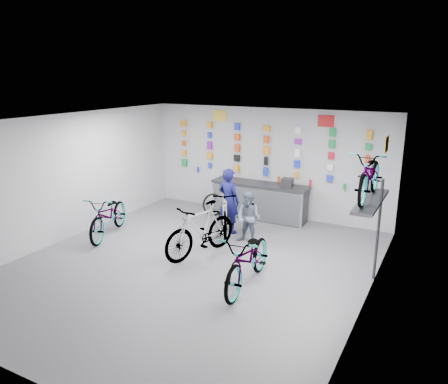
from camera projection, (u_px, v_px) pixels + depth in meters
The scene contains 21 objects.
floor at pixel (191, 265), 9.14m from camera, with size 8.00×8.00×0.00m, color #56565B.
ceiling at pixel (188, 121), 8.35m from camera, with size 8.00×8.00×0.00m, color white.
wall_back at pixel (267, 162), 12.15m from camera, with size 7.00×7.00×0.00m, color #BBBBBE.
wall_front at pixel (14, 275), 5.34m from camera, with size 7.00×7.00×0.00m, color #BBBBBE.
wall_left at pixel (65, 178), 10.34m from camera, with size 8.00×8.00×0.00m, color #BBBBBE.
wall_right at pixel (370, 224), 7.15m from camera, with size 8.00×8.00×0.00m, color #BBBBBE.
counter at pixel (259, 201), 12.03m from camera, with size 2.70×0.66×1.00m.
merch_wall at pixel (267, 152), 12.00m from camera, with size 5.56×0.08×1.57m.
wall_bracket at pixel (372, 206), 8.26m from camera, with size 0.39×1.90×2.00m.
sign_left at pixel (219, 116), 12.50m from camera, with size 0.42×0.02×0.30m, color yellow.
sign_right at pixel (326, 121), 11.09m from camera, with size 0.42×0.02×0.30m, color red.
sign_side at pixel (387, 144), 7.88m from camera, with size 0.02×0.40×0.30m, color yellow.
bike_left at pixel (109, 215), 10.70m from camera, with size 0.70×2.02×1.06m, color gray.
bike_center at pixel (201, 230), 9.52m from camera, with size 0.56×1.98×1.19m, color gray.
bike_right at pixel (248, 259), 8.11m from camera, with size 0.73×2.09×1.10m, color gray.
bike_service at pixel (223, 211), 10.86m from camera, with size 0.55×1.95×1.17m, color gray.
bike_wall at pixel (371, 175), 8.14m from camera, with size 0.63×1.80×0.95m, color gray.
clerk at pixel (229, 201), 10.86m from camera, with size 0.60×0.39×1.65m, color #101047.
customer at pixel (249, 218), 10.19m from camera, with size 0.61×0.48×1.26m, color #515A6D.
spare_wheel at pixel (213, 205), 12.32m from camera, with size 0.68×0.36×0.64m.
register at pixel (287, 182), 11.51m from camera, with size 0.28×0.30×0.22m, color black.
Camera 1 is at (4.57, -7.10, 3.88)m, focal length 35.00 mm.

